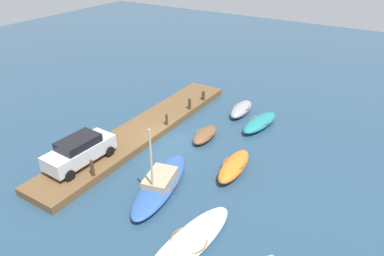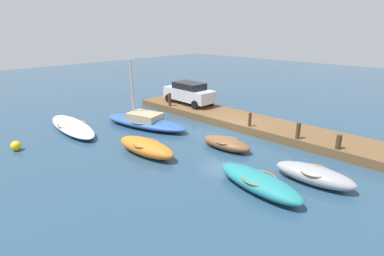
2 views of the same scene
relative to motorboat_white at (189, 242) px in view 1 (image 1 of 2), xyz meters
The scene contains 13 objects.
ground_plane 9.77m from the motorboat_white, 138.70° to the right, with size 84.00×84.00×0.00m, color navy.
dock_platform 11.31m from the motorboat_white, 130.46° to the right, with size 18.62×3.03×0.50m, color brown.
motorboat_white is the anchor object (origin of this frame).
sailboat_blue 4.62m from the motorboat_white, 126.83° to the right, with size 6.62×3.27×4.38m.
rowboat_teal 12.81m from the motorboat_white, behind, with size 4.23×1.91×0.73m.
rowboat_grey 14.59m from the motorboat_white, 164.29° to the right, with size 3.43×1.44×0.75m.
rowboat_orange 6.55m from the motorboat_white, behind, with size 3.89×1.54×0.83m.
dinghy_brown 10.04m from the motorboat_white, 154.06° to the right, with size 2.98×1.38×0.64m.
mooring_post_west 15.64m from the motorboat_white, 151.99° to the right, with size 0.26×0.26×0.75m, color #47331E.
mooring_post_mid_west 13.79m from the motorboat_white, 147.79° to the right, with size 0.23×0.23×0.90m, color #47331E.
mooring_post_mid_east 11.27m from the motorboat_white, 139.30° to the right, with size 0.19×0.19×0.87m, color #47331E.
mooring_post_east 7.47m from the motorboat_white, 99.43° to the right, with size 0.22×0.22×1.01m, color #47331E.
parked_car 9.15m from the motorboat_white, 101.35° to the right, with size 4.47×2.11×1.70m.
Camera 1 is at (17.49, 12.96, 12.92)m, focal length 33.72 mm.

